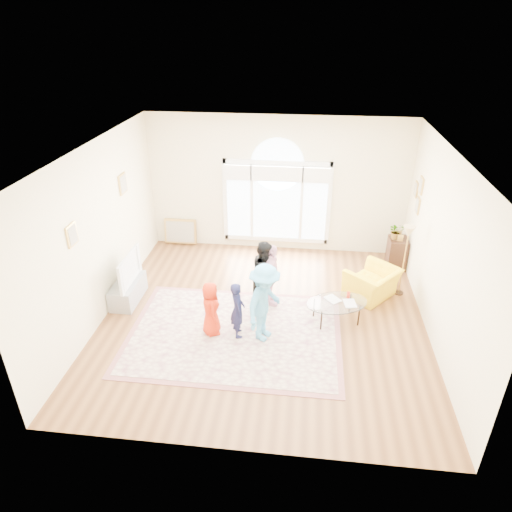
# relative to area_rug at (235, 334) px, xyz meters

# --- Properties ---
(ground) EXTENTS (6.00, 6.00, 0.00)m
(ground) POSITION_rel_area_rug_xyz_m (0.46, 0.55, -0.01)
(ground) COLOR brown
(ground) RESTS_ON ground
(room_shell) EXTENTS (6.00, 6.00, 6.00)m
(room_shell) POSITION_rel_area_rug_xyz_m (0.47, 3.39, 1.56)
(room_shell) COLOR beige
(room_shell) RESTS_ON ground
(area_rug) EXTENTS (3.60, 2.60, 0.02)m
(area_rug) POSITION_rel_area_rug_xyz_m (0.00, 0.00, 0.00)
(area_rug) COLOR beige
(area_rug) RESTS_ON ground
(rug_border) EXTENTS (3.80, 2.80, 0.01)m
(rug_border) POSITION_rel_area_rug_xyz_m (0.00, 0.00, -0.00)
(rug_border) COLOR #965958
(rug_border) RESTS_ON ground
(tv_console) EXTENTS (0.45, 1.00, 0.42)m
(tv_console) POSITION_rel_area_rug_xyz_m (-2.29, 0.85, 0.20)
(tv_console) COLOR #92959A
(tv_console) RESTS_ON ground
(television) EXTENTS (0.17, 1.06, 0.61)m
(television) POSITION_rel_area_rug_xyz_m (-2.28, 0.85, 0.71)
(television) COLOR black
(television) RESTS_ON tv_console
(coffee_table) EXTENTS (1.31, 1.05, 0.54)m
(coffee_table) POSITION_rel_area_rug_xyz_m (1.82, 0.61, 0.39)
(coffee_table) COLOR silver
(coffee_table) RESTS_ON ground
(armchair) EXTENTS (1.26, 1.27, 0.62)m
(armchair) POSITION_rel_area_rug_xyz_m (2.56, 1.56, 0.30)
(armchair) COLOR yellow
(armchair) RESTS_ON ground
(side_cabinet) EXTENTS (0.40, 0.50, 0.70)m
(side_cabinet) POSITION_rel_area_rug_xyz_m (3.24, 2.89, 0.34)
(side_cabinet) COLOR black
(side_cabinet) RESTS_ON ground
(floor_lamp) EXTENTS (0.26, 0.26, 1.51)m
(floor_lamp) POSITION_rel_area_rug_xyz_m (3.15, 1.75, 1.27)
(floor_lamp) COLOR black
(floor_lamp) RESTS_ON ground
(plant_pedestal) EXTENTS (0.20, 0.20, 0.70)m
(plant_pedestal) POSITION_rel_area_rug_xyz_m (3.16, 2.89, 0.34)
(plant_pedestal) COLOR white
(plant_pedestal) RESTS_ON ground
(potted_plant) EXTENTS (0.42, 0.39, 0.38)m
(potted_plant) POSITION_rel_area_rug_xyz_m (3.16, 2.89, 0.88)
(potted_plant) COLOR #33722D
(potted_plant) RESTS_ON plant_pedestal
(leaning_picture) EXTENTS (0.80, 0.14, 0.62)m
(leaning_picture) POSITION_rel_area_rug_xyz_m (-1.90, 3.45, -0.01)
(leaning_picture) COLOR tan
(leaning_picture) RESTS_ON ground
(child_red) EXTENTS (0.48, 0.58, 1.02)m
(child_red) POSITION_rel_area_rug_xyz_m (-0.41, -0.02, 0.52)
(child_red) COLOR red
(child_red) RESTS_ON area_rug
(child_navy) EXTENTS (0.34, 0.44, 1.06)m
(child_navy) POSITION_rel_area_rug_xyz_m (0.07, -0.02, 0.54)
(child_navy) COLOR #18193D
(child_navy) RESTS_ON area_rug
(child_black) EXTENTS (0.67, 0.77, 1.34)m
(child_black) POSITION_rel_area_rug_xyz_m (0.45, 1.05, 0.68)
(child_black) COLOR black
(child_black) RESTS_ON area_rug
(child_pink) EXTENTS (0.36, 0.76, 1.27)m
(child_pink) POSITION_rel_area_rug_xyz_m (0.56, 1.05, 0.64)
(child_pink) COLOR #F6B2CD
(child_pink) RESTS_ON area_rug
(child_blue) EXTENTS (0.87, 1.08, 1.45)m
(child_blue) POSITION_rel_area_rug_xyz_m (0.54, -0.05, 0.74)
(child_blue) COLOR #4DA5DA
(child_blue) RESTS_ON area_rug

